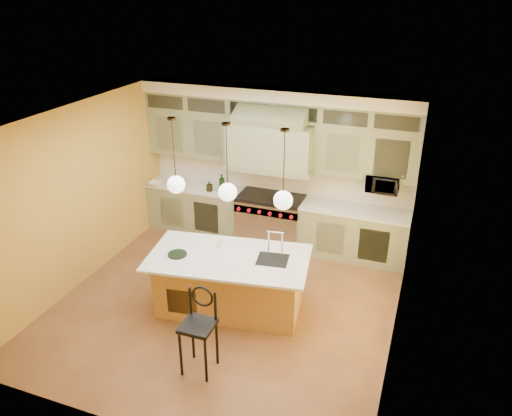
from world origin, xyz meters
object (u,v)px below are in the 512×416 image
at_px(kitchen_island, 230,281).
at_px(microwave, 383,183).
at_px(range, 271,219).
at_px(counter_stool, 199,326).

height_order(kitchen_island, microwave, microwave).
bearing_deg(microwave, range, -176.88).
relative_size(range, counter_stool, 1.04).
xyz_separation_m(range, microwave, (1.95, 0.11, 0.96)).
relative_size(kitchen_island, counter_stool, 2.15).
bearing_deg(range, microwave, 3.12).
distance_m(kitchen_island, microwave, 3.10).
distance_m(counter_stool, microwave, 4.08).
distance_m(range, kitchen_island, 2.18).
distance_m(range, counter_stool, 3.53).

